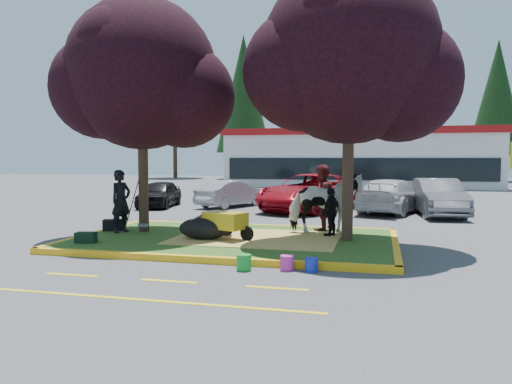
% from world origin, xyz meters
% --- Properties ---
extents(ground, '(90.00, 90.00, 0.00)m').
position_xyz_m(ground, '(0.00, 0.00, 0.00)').
color(ground, '#424244').
rests_on(ground, ground).
extents(median_island, '(8.00, 5.00, 0.15)m').
position_xyz_m(median_island, '(0.00, 0.00, 0.07)').
color(median_island, '#2B4B17').
rests_on(median_island, ground).
extents(curb_near, '(8.30, 0.16, 0.15)m').
position_xyz_m(curb_near, '(0.00, -2.58, 0.07)').
color(curb_near, yellow).
rests_on(curb_near, ground).
extents(curb_far, '(8.30, 0.16, 0.15)m').
position_xyz_m(curb_far, '(0.00, 2.58, 0.07)').
color(curb_far, yellow).
rests_on(curb_far, ground).
extents(curb_left, '(0.16, 5.30, 0.15)m').
position_xyz_m(curb_left, '(-4.08, 0.00, 0.07)').
color(curb_left, yellow).
rests_on(curb_left, ground).
extents(curb_right, '(0.16, 5.30, 0.15)m').
position_xyz_m(curb_right, '(4.08, 0.00, 0.07)').
color(curb_right, yellow).
rests_on(curb_right, ground).
extents(straw_bedding, '(4.20, 3.00, 0.01)m').
position_xyz_m(straw_bedding, '(0.60, 0.00, 0.15)').
color(straw_bedding, '#DEBB5B').
rests_on(straw_bedding, median_island).
extents(tree_purple_left, '(5.06, 4.20, 6.51)m').
position_xyz_m(tree_purple_left, '(-2.78, 0.38, 4.36)').
color(tree_purple_left, black).
rests_on(tree_purple_left, median_island).
extents(tree_purple_right, '(5.30, 4.40, 6.82)m').
position_xyz_m(tree_purple_right, '(2.92, 0.18, 4.56)').
color(tree_purple_right, black).
rests_on(tree_purple_right, median_island).
extents(fire_lane_stripe_a, '(1.10, 0.12, 0.01)m').
position_xyz_m(fire_lane_stripe_a, '(-2.00, -4.20, 0.00)').
color(fire_lane_stripe_a, yellow).
rests_on(fire_lane_stripe_a, ground).
extents(fire_lane_stripe_b, '(1.10, 0.12, 0.01)m').
position_xyz_m(fire_lane_stripe_b, '(0.00, -4.20, 0.00)').
color(fire_lane_stripe_b, yellow).
rests_on(fire_lane_stripe_b, ground).
extents(fire_lane_stripe_c, '(1.10, 0.12, 0.01)m').
position_xyz_m(fire_lane_stripe_c, '(2.00, -4.20, 0.00)').
color(fire_lane_stripe_c, yellow).
rests_on(fire_lane_stripe_c, ground).
extents(fire_lane_long, '(6.00, 0.10, 0.01)m').
position_xyz_m(fire_lane_long, '(0.00, -5.40, 0.00)').
color(fire_lane_long, yellow).
rests_on(fire_lane_long, ground).
extents(retail_building, '(20.40, 8.40, 4.40)m').
position_xyz_m(retail_building, '(2.00, 27.98, 2.25)').
color(retail_building, silver).
rests_on(retail_building, ground).
extents(treeline, '(46.58, 7.80, 14.63)m').
position_xyz_m(treeline, '(1.23, 37.61, 7.73)').
color(treeline, black).
rests_on(treeline, ground).
extents(cow, '(2.07, 1.08, 1.68)m').
position_xyz_m(cow, '(2.25, 1.07, 0.99)').
color(cow, silver).
rests_on(cow, median_island).
extents(calf, '(1.41, 0.96, 0.56)m').
position_xyz_m(calf, '(-0.67, -0.54, 0.43)').
color(calf, black).
rests_on(calf, median_island).
extents(handler, '(0.63, 0.75, 1.75)m').
position_xyz_m(handler, '(-3.32, 0.05, 1.02)').
color(handler, black).
rests_on(handler, median_island).
extents(visitor_a, '(1.09, 1.16, 1.88)m').
position_xyz_m(visitor_a, '(2.05, 1.84, 1.09)').
color(visitor_a, '#4E1619').
rests_on(visitor_a, median_island).
extents(visitor_b, '(0.63, 0.82, 1.30)m').
position_xyz_m(visitor_b, '(2.45, 0.76, 0.80)').
color(visitor_b, black).
rests_on(visitor_b, median_island).
extents(wheelbarrow, '(1.87, 0.96, 0.71)m').
position_xyz_m(wheelbarrow, '(-0.10, -0.47, 0.64)').
color(wheelbarrow, black).
rests_on(wheelbarrow, median_island).
extents(gear_bag_dark, '(0.69, 0.53, 0.31)m').
position_xyz_m(gear_bag_dark, '(-3.70, 0.34, 0.31)').
color(gear_bag_dark, black).
rests_on(gear_bag_dark, median_island).
extents(gear_bag_green, '(0.53, 0.38, 0.26)m').
position_xyz_m(gear_bag_green, '(-3.32, -1.69, 0.28)').
color(gear_bag_green, black).
rests_on(gear_bag_green, median_island).
extents(bucket_green, '(0.37, 0.37, 0.32)m').
position_xyz_m(bucket_green, '(1.09, -3.02, 0.16)').
color(bucket_green, green).
rests_on(bucket_green, ground).
extents(bucket_pink, '(0.36, 0.36, 0.30)m').
position_xyz_m(bucket_pink, '(1.92, -2.80, 0.15)').
color(bucket_pink, '#D22E98').
rests_on(bucket_pink, ground).
extents(bucket_blue, '(0.33, 0.33, 0.28)m').
position_xyz_m(bucket_blue, '(2.41, -2.80, 0.14)').
color(bucket_blue, '#182AC1').
rests_on(bucket_blue, ground).
extents(car_black, '(1.96, 3.72, 1.21)m').
position_xyz_m(car_black, '(-6.01, 8.27, 0.60)').
color(car_black, black).
rests_on(car_black, ground).
extents(car_silver, '(2.67, 3.85, 1.20)m').
position_xyz_m(car_silver, '(-2.86, 9.12, 0.60)').
color(car_silver, '#9A9CA2').
rests_on(car_silver, ground).
extents(car_red, '(4.54, 6.17, 1.56)m').
position_xyz_m(car_red, '(0.85, 8.38, 0.78)').
color(car_red, '#A50D1A').
rests_on(car_red, ground).
extents(car_white, '(3.34, 5.06, 1.36)m').
position_xyz_m(car_white, '(4.16, 8.44, 0.68)').
color(car_white, silver).
rests_on(car_white, ground).
extents(car_grey, '(1.96, 4.46, 1.43)m').
position_xyz_m(car_grey, '(5.85, 7.74, 0.71)').
color(car_grey, slate).
rests_on(car_grey, ground).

